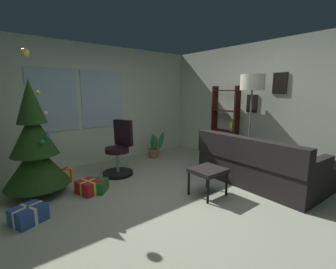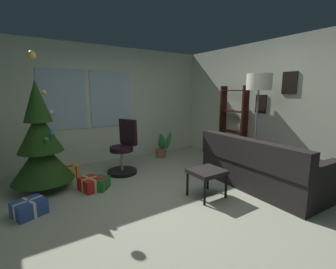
% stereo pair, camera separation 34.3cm
% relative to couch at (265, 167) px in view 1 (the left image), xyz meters
% --- Properties ---
extents(ground_plane, '(4.94, 5.26, 0.10)m').
position_rel_couch_xyz_m(ground_plane, '(-1.63, 0.39, -0.36)').
color(ground_plane, '#A2A790').
extents(wall_back_with_windows, '(4.94, 0.12, 2.53)m').
position_rel_couch_xyz_m(wall_back_with_windows, '(-1.65, 3.06, 0.97)').
color(wall_back_with_windows, silver).
rests_on(wall_back_with_windows, ground_plane).
extents(wall_right_with_frames, '(0.12, 5.26, 2.53)m').
position_rel_couch_xyz_m(wall_right_with_frames, '(0.89, 0.39, 0.96)').
color(wall_right_with_frames, silver).
rests_on(wall_right_with_frames, ground_plane).
extents(couch, '(1.47, 2.02, 0.84)m').
position_rel_couch_xyz_m(couch, '(0.00, 0.00, 0.00)').
color(couch, black).
rests_on(couch, ground_plane).
extents(footstool, '(0.48, 0.44, 0.42)m').
position_rel_couch_xyz_m(footstool, '(-1.07, 0.33, 0.06)').
color(footstool, black).
rests_on(footstool, ground_plane).
extents(holiday_tree, '(0.92, 0.92, 2.14)m').
position_rel_couch_xyz_m(holiday_tree, '(-3.05, 1.97, 0.42)').
color(holiday_tree, '#4C331E').
rests_on(holiday_tree, ground_plane).
extents(gift_box_red, '(0.34, 0.39, 0.21)m').
position_rel_couch_xyz_m(gift_box_red, '(-2.46, 1.53, -0.21)').
color(gift_box_red, red).
rests_on(gift_box_red, ground_plane).
extents(gift_box_green, '(0.45, 0.45, 0.19)m').
position_rel_couch_xyz_m(gift_box_green, '(-2.34, 1.52, -0.21)').
color(gift_box_green, '#1E722D').
rests_on(gift_box_green, ground_plane).
extents(gift_box_gold, '(0.39, 0.39, 0.23)m').
position_rel_couch_xyz_m(gift_box_gold, '(-2.62, 2.26, -0.19)').
color(gift_box_gold, gold).
rests_on(gift_box_gold, ground_plane).
extents(gift_box_blue, '(0.43, 0.40, 0.21)m').
position_rel_couch_xyz_m(gift_box_blue, '(-3.31, 1.17, -0.21)').
color(gift_box_blue, '#2D4C99').
rests_on(gift_box_blue, ground_plane).
extents(office_chair, '(0.57, 0.56, 1.03)m').
position_rel_couch_xyz_m(office_chair, '(-1.66, 2.01, 0.10)').
color(office_chair, black).
rests_on(office_chair, ground_plane).
extents(bookshelf, '(0.18, 0.64, 1.67)m').
position_rel_couch_xyz_m(bookshelf, '(0.62, 1.33, 0.44)').
color(bookshelf, black).
rests_on(bookshelf, ground_plane).
extents(floor_lamp, '(0.43, 0.43, 1.86)m').
position_rel_couch_xyz_m(floor_lamp, '(0.27, 0.50, 1.32)').
color(floor_lamp, slate).
rests_on(floor_lamp, ground_plane).
extents(potted_plant, '(0.36, 0.46, 0.64)m').
position_rel_couch_xyz_m(potted_plant, '(-0.45, 2.54, -0.06)').
color(potted_plant, '#925B48').
rests_on(potted_plant, ground_plane).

